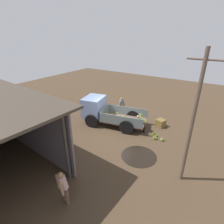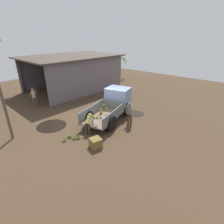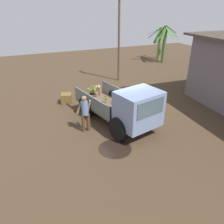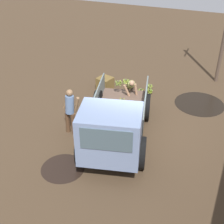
% 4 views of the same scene
% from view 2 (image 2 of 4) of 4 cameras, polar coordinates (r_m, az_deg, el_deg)
% --- Properties ---
extents(ground, '(36.00, 36.00, 0.00)m').
position_cam_2_polar(ground, '(13.10, -2.81, -2.27)').
color(ground, '#473524').
extents(mud_patch_0, '(1.34, 1.34, 0.01)m').
position_cam_2_polar(mud_patch_0, '(14.05, 7.69, -0.56)').
color(mud_patch_0, black).
rests_on(mud_patch_0, ground).
extents(mud_patch_1, '(2.02, 2.02, 0.01)m').
position_cam_2_polar(mud_patch_1, '(12.83, -19.12, -4.28)').
color(mud_patch_1, black).
rests_on(mud_patch_1, ground).
extents(cargo_truck, '(4.97, 2.83, 2.01)m').
position_cam_2_polar(cargo_truck, '(13.42, 0.93, 3.31)').
color(cargo_truck, brown).
rests_on(cargo_truck, ground).
extents(warehouse_shed, '(10.52, 7.47, 3.72)m').
position_cam_2_polar(warehouse_shed, '(20.57, -11.75, 14.87)').
color(warehouse_shed, slate).
rests_on(warehouse_shed, ground).
extents(utility_pole, '(1.26, 0.15, 5.98)m').
position_cam_2_polar(utility_pole, '(11.24, -32.80, 6.29)').
color(utility_pole, brown).
rests_on(utility_pole, ground).
extents(banana_palm_0, '(2.59, 2.58, 2.80)m').
position_cam_2_polar(banana_palm_0, '(25.31, -21.78, 12.82)').
color(banana_palm_0, '#536E4B').
rests_on(banana_palm_0, ground).
extents(banana_palm_3, '(2.13, 2.58, 3.09)m').
position_cam_2_polar(banana_palm_3, '(25.67, 2.62, 14.84)').
color(banana_palm_3, '#5C843D').
rests_on(banana_palm_3, ground).
extents(person_foreground_visitor, '(0.40, 0.70, 1.67)m').
position_cam_2_polar(person_foreground_visitor, '(11.95, 5.72, -0.16)').
color(person_foreground_visitor, brown).
rests_on(person_foreground_visitor, ground).
extents(person_worker_loading, '(0.80, 0.66, 1.24)m').
position_cam_2_polar(person_worker_loading, '(11.08, -7.69, -3.40)').
color(person_worker_loading, '#42352C').
rests_on(person_worker_loading, ground).
extents(person_bystander_near_shed, '(0.69, 0.54, 1.62)m').
position_cam_2_polar(person_bystander_near_shed, '(16.65, -24.13, 4.80)').
color(person_bystander_near_shed, brown).
rests_on(person_bystander_near_shed, ground).
extents(banana_bunch_on_ground_0, '(0.24, 0.24, 0.19)m').
position_cam_2_polar(banana_bunch_on_ground_0, '(10.87, -12.32, -8.16)').
color(banana_bunch_on_ground_0, '#423C2B').
rests_on(banana_bunch_on_ground_0, ground).
extents(banana_bunch_on_ground_1, '(0.30, 0.31, 0.23)m').
position_cam_2_polar(banana_bunch_on_ground_1, '(11.10, -13.69, -7.44)').
color(banana_bunch_on_ground_1, brown).
rests_on(banana_bunch_on_ground_1, ground).
extents(banana_bunch_on_ground_2, '(0.26, 0.27, 0.20)m').
position_cam_2_polar(banana_bunch_on_ground_2, '(10.81, -15.33, -8.66)').
color(banana_bunch_on_ground_2, brown).
rests_on(banana_bunch_on_ground_2, ground).
extents(banana_bunch_on_ground_3, '(0.28, 0.29, 0.21)m').
position_cam_2_polar(banana_bunch_on_ground_3, '(10.86, -10.93, -8.03)').
color(banana_bunch_on_ground_3, '#4A4330').
rests_on(banana_bunch_on_ground_3, ground).
extents(wooden_crate_0, '(0.73, 0.73, 0.55)m').
position_cam_2_polar(wooden_crate_0, '(9.90, -5.36, -10.00)').
color(wooden_crate_0, brown).
rests_on(wooden_crate_0, ground).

